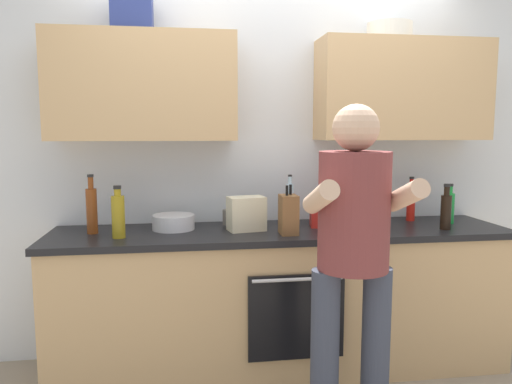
% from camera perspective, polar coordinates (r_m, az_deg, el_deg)
% --- Properties ---
extents(ground_plane, '(12.00, 12.00, 0.00)m').
position_cam_1_polar(ground_plane, '(3.35, 2.98, -19.61)').
color(ground_plane, gray).
extents(back_wall_unit, '(4.00, 0.38, 2.50)m').
position_cam_1_polar(back_wall_unit, '(3.27, 2.14, 6.84)').
color(back_wall_unit, silver).
rests_on(back_wall_unit, ground).
extents(counter, '(2.84, 0.67, 0.90)m').
position_cam_1_polar(counter, '(3.18, 3.04, -12.32)').
color(counter, tan).
rests_on(counter, ground).
extents(person_standing, '(0.49, 0.45, 1.63)m').
position_cam_1_polar(person_standing, '(2.39, 11.27, -6.13)').
color(person_standing, '#383D4C').
rests_on(person_standing, ground).
extents(bottle_syrup, '(0.08, 0.08, 0.33)m').
position_cam_1_polar(bottle_syrup, '(3.33, 12.39, -1.23)').
color(bottle_syrup, '#8C4C14').
rests_on(bottle_syrup, counter).
extents(bottle_soy, '(0.06, 0.06, 0.29)m').
position_cam_1_polar(bottle_soy, '(3.25, 21.25, -2.01)').
color(bottle_soy, black).
rests_on(bottle_soy, counter).
extents(bottle_water, '(0.05, 0.05, 0.33)m').
position_cam_1_polar(bottle_water, '(3.13, 3.95, -1.42)').
color(bottle_water, silver).
rests_on(bottle_water, counter).
extents(bottle_soda, '(0.06, 0.06, 0.26)m').
position_cam_1_polar(bottle_soda, '(3.47, 21.60, -1.61)').
color(bottle_soda, '#198C33').
rests_on(bottle_soda, counter).
extents(bottle_hotsauce, '(0.06, 0.06, 0.30)m').
position_cam_1_polar(bottle_hotsauce, '(3.49, 17.60, -1.02)').
color(bottle_hotsauce, red).
rests_on(bottle_hotsauce, counter).
extents(bottle_oil, '(0.07, 0.07, 0.30)m').
position_cam_1_polar(bottle_oil, '(2.90, -15.75, -2.62)').
color(bottle_oil, olive).
rests_on(bottle_oil, counter).
extents(bottle_vinegar, '(0.06, 0.06, 0.35)m').
position_cam_1_polar(bottle_vinegar, '(3.06, -18.59, -1.89)').
color(bottle_vinegar, brown).
rests_on(bottle_vinegar, counter).
extents(cup_stoneware, '(0.09, 0.09, 0.10)m').
position_cam_1_polar(cup_stoneware, '(3.20, -3.14, -2.93)').
color(cup_stoneware, slate).
rests_on(cup_stoneware, counter).
extents(mixing_bowl, '(0.26, 0.26, 0.09)m').
position_cam_1_polar(mixing_bowl, '(3.09, -9.59, -3.47)').
color(mixing_bowl, silver).
rests_on(mixing_bowl, counter).
extents(knife_block, '(0.10, 0.14, 0.29)m').
position_cam_1_polar(knife_block, '(2.90, 3.81, -2.62)').
color(knife_block, brown).
rests_on(knife_block, counter).
extents(potted_herb, '(0.20, 0.20, 0.30)m').
position_cam_1_polar(potted_herb, '(3.09, 13.49, -1.16)').
color(potted_herb, '#9E6647').
rests_on(potted_herb, counter).
extents(grocery_bag_crisps, '(0.27, 0.18, 0.18)m').
position_cam_1_polar(grocery_bag_crisps, '(3.16, 8.65, -2.36)').
color(grocery_bag_crisps, red).
rests_on(grocery_bag_crisps, counter).
extents(grocery_bag_rice, '(0.24, 0.18, 0.21)m').
position_cam_1_polar(grocery_bag_rice, '(3.00, -1.13, -2.54)').
color(grocery_bag_rice, beige).
rests_on(grocery_bag_rice, counter).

